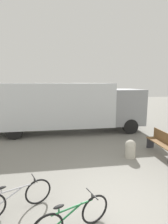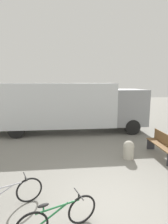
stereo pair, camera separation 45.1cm
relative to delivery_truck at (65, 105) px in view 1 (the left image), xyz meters
The scene contains 6 objects.
ground_plane 7.17m from the delivery_truck, 84.35° to the right, with size 60.00×60.00×0.00m, color gray.
delivery_truck is the anchor object (origin of this frame).
park_bench 5.75m from the delivery_truck, 49.74° to the right, with size 0.48×1.75×0.96m.
bicycle_near 6.97m from the delivery_truck, 104.32° to the right, with size 1.59×0.71×0.73m.
bicycle_middle 7.60m from the delivery_truck, 93.62° to the right, with size 1.61×0.67×0.73m.
bollard_near_bench 5.01m from the delivery_truck, 62.53° to the right, with size 0.43×0.43×0.72m.
Camera 1 is at (-1.49, -3.56, 2.98)m, focal length 28.00 mm.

